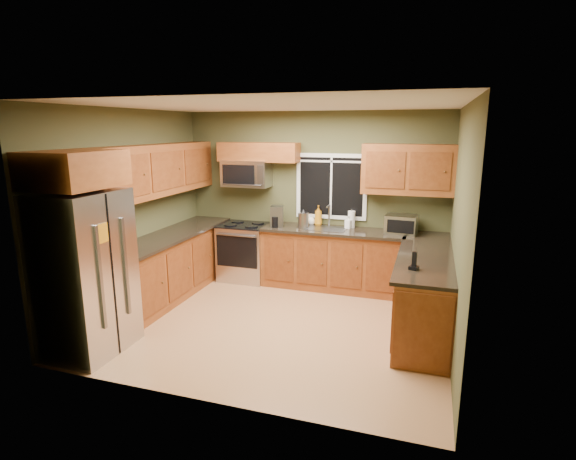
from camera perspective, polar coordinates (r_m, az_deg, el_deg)
The scene contains 29 objects.
floor at distance 5.90m, azimuth -1.53°, elevation -11.66°, with size 4.20×4.20×0.00m, color #B0794D.
ceiling at distance 5.37m, azimuth -1.71°, elevation 15.56°, with size 4.20×4.20×0.00m, color white.
back_wall at distance 7.17m, azimuth 3.16°, elevation 4.05°, with size 4.20×4.20×0.00m, color #454628.
front_wall at distance 3.87m, azimuth -10.48°, elevation -3.83°, with size 4.20×4.20×0.00m, color #454628.
left_wall at distance 6.47m, azimuth -19.47°, elevation 2.36°, with size 3.60×3.60×0.00m, color #454628.
right_wall at distance 5.19m, azimuth 20.85°, elevation -0.21°, with size 3.60×3.60×0.00m, color #454628.
window at distance 7.06m, azimuth 5.51°, elevation 5.53°, with size 1.12×0.03×1.02m.
base_cabinets_left at distance 6.89m, azimuth -14.54°, elevation -4.41°, with size 0.60×2.65×0.90m, color brown.
countertop_left at distance 6.75m, azimuth -14.58°, elevation -0.62°, with size 0.65×2.65×0.04m, color black.
base_cabinets_back at distance 6.99m, azimuth 5.74°, elevation -3.79°, with size 2.17×0.60×0.90m, color brown.
countertop_back at distance 6.85m, azimuth 5.79°, elevation -0.08°, with size 2.17×0.65×0.04m, color black.
base_cabinets_peninsula at distance 5.95m, azimuth 17.01°, elevation -7.35°, with size 0.60×2.52×0.90m.
countertop_peninsula at distance 5.81m, azimuth 17.06°, elevation -2.95°, with size 0.65×2.50×0.04m, color black.
upper_cabinets_left at distance 6.69m, azimuth -16.21°, elevation 7.33°, with size 0.33×2.65×0.72m, color brown.
upper_cabinets_back_left at distance 7.20m, azimuth -3.76°, elevation 9.84°, with size 1.30×0.33×0.30m, color brown.
upper_cabinets_back_right at distance 6.73m, azimuth 14.98°, elevation 7.43°, with size 1.30×0.33×0.72m, color brown.
upper_cabinet_over_fridge at distance 5.17m, azimuth -25.50°, elevation 6.99°, with size 0.72×0.90×0.38m, color brown.
refrigerator at distance 5.38m, azimuth -24.33°, elevation -5.04°, with size 0.74×0.90×1.80m.
range at distance 7.39m, azimuth -5.49°, elevation -2.72°, with size 0.76×0.69×0.94m.
microwave at distance 7.28m, azimuth -5.29°, elevation 7.16°, with size 0.76×0.41×0.42m.
sink at distance 6.88m, azimuth 4.89°, elevation 0.28°, with size 0.60×0.42×0.36m.
toaster_oven at distance 6.71m, azimuth 14.18°, elevation 0.70°, with size 0.47×0.38×0.28m.
coffee_maker at distance 6.99m, azimuth -1.46°, elevation 1.67°, with size 0.25×0.30×0.32m.
kettle at distance 6.89m, azimuth 1.96°, elevation 1.37°, with size 0.21×0.21×0.29m.
paper_towel_roll at distance 6.97m, azimuth 8.06°, elevation 1.35°, with size 0.12×0.12×0.29m.
soap_bottle_a at distance 7.09m, azimuth 3.87°, elevation 1.87°, with size 0.12×0.12×0.31m, color #C27712.
soap_bottle_b at distance 6.92m, azimuth 7.70°, elevation 0.99°, with size 0.09×0.09×0.19m, color white.
soap_bottle_c at distance 7.13m, azimuth 2.92°, elevation 1.34°, with size 0.13×0.13×0.17m, color white.
cordless_phone at distance 5.07m, azimuth 15.71°, elevation -4.21°, with size 0.12×0.12×0.20m.
Camera 1 is at (1.78, -5.06, 2.45)m, focal length 28.00 mm.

